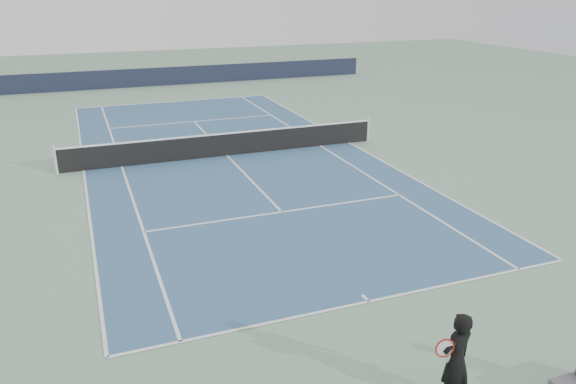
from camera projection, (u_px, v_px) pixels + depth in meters
name	position (u px, v px, depth m)	size (l,w,h in m)	color
ground	(227.00, 156.00, 22.65)	(80.00, 80.00, 0.00)	gray
court_surface	(227.00, 156.00, 22.64)	(10.97, 23.77, 0.01)	#35597E
tennis_net	(227.00, 144.00, 22.47)	(12.90, 0.10, 1.07)	silver
windscreen_far	(158.00, 77.00, 38.11)	(30.00, 0.25, 1.20)	black
tennis_player	(456.00, 360.00, 9.00)	(0.81, 0.59, 1.70)	black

